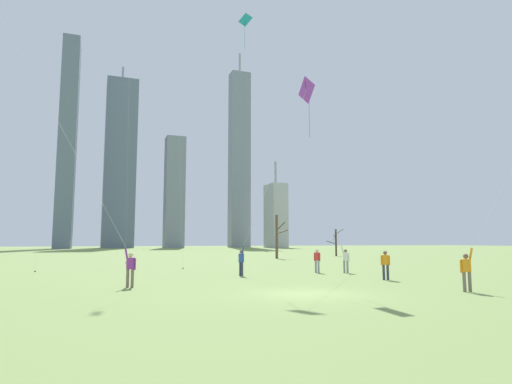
{
  "coord_description": "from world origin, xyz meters",
  "views": [
    {
      "loc": [
        -8.33,
        -16.25,
        2.13
      ],
      "look_at": [
        0.0,
        6.0,
        4.87
      ],
      "focal_mm": 30.34,
      "sensor_mm": 36.0,
      "label": 1
    }
  ],
  "objects_px": {
    "distant_kite_drifting_left_yellow": "(175,11)",
    "bare_tree_rightmost": "(277,236)",
    "bystander_far_off_by_trees": "(317,260)",
    "kite_flyer_foreground_right_purple": "(257,220)",
    "kite_flyer_foreground_left_teal": "(320,198)",
    "kite_flyer_midfield_center_pink": "(95,200)",
    "bystander_strolling_midfield": "(385,264)",
    "bare_tree_right_of_center": "(336,242)"
  },
  "relations": [
    {
      "from": "kite_flyer_foreground_left_teal",
      "to": "bystander_far_off_by_trees",
      "type": "height_order",
      "value": "kite_flyer_foreground_left_teal"
    },
    {
      "from": "distant_kite_drifting_left_yellow",
      "to": "bare_tree_rightmost",
      "type": "bearing_deg",
      "value": 36.87
    },
    {
      "from": "distant_kite_drifting_left_yellow",
      "to": "bystander_far_off_by_trees",
      "type": "bearing_deg",
      "value": -57.95
    },
    {
      "from": "kite_flyer_foreground_left_teal",
      "to": "kite_flyer_foreground_right_purple",
      "type": "bearing_deg",
      "value": -159.36
    },
    {
      "from": "bystander_strolling_midfield",
      "to": "bare_tree_right_of_center",
      "type": "distance_m",
      "value": 40.64
    },
    {
      "from": "kite_flyer_foreground_left_teal",
      "to": "kite_flyer_foreground_right_purple",
      "type": "xyz_separation_m",
      "value": [
        -5.6,
        -2.11,
        -1.81
      ]
    },
    {
      "from": "bystander_strolling_midfield",
      "to": "bare_tree_right_of_center",
      "type": "xyz_separation_m",
      "value": [
        18.49,
        36.17,
        1.19
      ]
    },
    {
      "from": "kite_flyer_foreground_right_purple",
      "to": "bare_tree_rightmost",
      "type": "relative_size",
      "value": 2.08
    },
    {
      "from": "kite_flyer_foreground_right_purple",
      "to": "kite_flyer_midfield_center_pink",
      "type": "bearing_deg",
      "value": -160.78
    },
    {
      "from": "kite_flyer_midfield_center_pink",
      "to": "bystander_far_off_by_trees",
      "type": "distance_m",
      "value": 15.77
    },
    {
      "from": "kite_flyer_foreground_right_purple",
      "to": "kite_flyer_midfield_center_pink",
      "type": "height_order",
      "value": "kite_flyer_midfield_center_pink"
    },
    {
      "from": "kite_flyer_midfield_center_pink",
      "to": "distant_kite_drifting_left_yellow",
      "type": "xyz_separation_m",
      "value": [
        6.53,
        17.96,
        20.15
      ]
    },
    {
      "from": "kite_flyer_foreground_right_purple",
      "to": "bystander_far_off_by_trees",
      "type": "relative_size",
      "value": 7.15
    },
    {
      "from": "kite_flyer_foreground_right_purple",
      "to": "bystander_strolling_midfield",
      "type": "relative_size",
      "value": 7.15
    },
    {
      "from": "kite_flyer_foreground_left_teal",
      "to": "bare_tree_rightmost",
      "type": "distance_m",
      "value": 25.43
    },
    {
      "from": "bystander_far_off_by_trees",
      "to": "kite_flyer_midfield_center_pink",
      "type": "bearing_deg",
      "value": -160.57
    },
    {
      "from": "distant_kite_drifting_left_yellow",
      "to": "bare_tree_rightmost",
      "type": "height_order",
      "value": "distant_kite_drifting_left_yellow"
    },
    {
      "from": "kite_flyer_foreground_right_purple",
      "to": "bare_tree_rightmost",
      "type": "height_order",
      "value": "kite_flyer_foreground_right_purple"
    },
    {
      "from": "kite_flyer_foreground_left_teal",
      "to": "distant_kite_drifting_left_yellow",
      "type": "distance_m",
      "value": 24.3
    },
    {
      "from": "bystander_strolling_midfield",
      "to": "distant_kite_drifting_left_yellow",
      "type": "relative_size",
      "value": 0.06
    },
    {
      "from": "kite_flyer_foreground_right_purple",
      "to": "bystander_far_off_by_trees",
      "type": "xyz_separation_m",
      "value": [
        5.16,
        1.86,
        -2.55
      ]
    },
    {
      "from": "kite_flyer_midfield_center_pink",
      "to": "bare_tree_right_of_center",
      "type": "relative_size",
      "value": 3.55
    },
    {
      "from": "kite_flyer_midfield_center_pink",
      "to": "bare_tree_right_of_center",
      "type": "bearing_deg",
      "value": 45.85
    },
    {
      "from": "bare_tree_right_of_center",
      "to": "kite_flyer_midfield_center_pink",
      "type": "bearing_deg",
      "value": -134.15
    },
    {
      "from": "bystander_strolling_midfield",
      "to": "bystander_far_off_by_trees",
      "type": "relative_size",
      "value": 1.0
    },
    {
      "from": "kite_flyer_foreground_left_teal",
      "to": "bare_tree_rightmost",
      "type": "xyz_separation_m",
      "value": [
        7.16,
        24.29,
        -2.35
      ]
    },
    {
      "from": "kite_flyer_midfield_center_pink",
      "to": "bare_tree_right_of_center",
      "type": "distance_m",
      "value": 48.78
    },
    {
      "from": "kite_flyer_foreground_right_purple",
      "to": "bare_tree_rightmost",
      "type": "distance_m",
      "value": 29.33
    },
    {
      "from": "bystander_far_off_by_trees",
      "to": "distant_kite_drifting_left_yellow",
      "type": "xyz_separation_m",
      "value": [
        -8.03,
        12.82,
        23.34
      ]
    },
    {
      "from": "kite_flyer_foreground_left_teal",
      "to": "bystander_strolling_midfield",
      "type": "height_order",
      "value": "kite_flyer_foreground_left_teal"
    },
    {
      "from": "bystander_strolling_midfield",
      "to": "bystander_far_off_by_trees",
      "type": "xyz_separation_m",
      "value": [
        -0.9,
        6.34,
        0.0
      ]
    },
    {
      "from": "distant_kite_drifting_left_yellow",
      "to": "bare_tree_rightmost",
      "type": "xyz_separation_m",
      "value": [
        15.63,
        11.72,
        -21.34
      ]
    },
    {
      "from": "kite_flyer_foreground_left_teal",
      "to": "kite_flyer_midfield_center_pink",
      "type": "relative_size",
      "value": 1.41
    },
    {
      "from": "kite_flyer_foreground_left_teal",
      "to": "distant_kite_drifting_left_yellow",
      "type": "height_order",
      "value": "distant_kite_drifting_left_yellow"
    },
    {
      "from": "bystander_far_off_by_trees",
      "to": "kite_flyer_foreground_right_purple",
      "type": "bearing_deg",
      "value": -160.21
    },
    {
      "from": "kite_flyer_foreground_right_purple",
      "to": "bare_tree_right_of_center",
      "type": "relative_size",
      "value": 2.85
    },
    {
      "from": "kite_flyer_foreground_right_purple",
      "to": "bystander_strolling_midfield",
      "type": "height_order",
      "value": "kite_flyer_foreground_right_purple"
    },
    {
      "from": "distant_kite_drifting_left_yellow",
      "to": "kite_flyer_midfield_center_pink",
      "type": "bearing_deg",
      "value": -109.98
    },
    {
      "from": "distant_kite_drifting_left_yellow",
      "to": "bare_tree_rightmost",
      "type": "distance_m",
      "value": 28.93
    },
    {
      "from": "bare_tree_rightmost",
      "to": "bystander_far_off_by_trees",
      "type": "bearing_deg",
      "value": -107.2
    },
    {
      "from": "bystander_far_off_by_trees",
      "to": "bare_tree_rightmost",
      "type": "xyz_separation_m",
      "value": [
        7.6,
        24.55,
        2.01
      ]
    },
    {
      "from": "kite_flyer_foreground_left_teal",
      "to": "distant_kite_drifting_left_yellow",
      "type": "bearing_deg",
      "value": 123.98
    }
  ]
}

